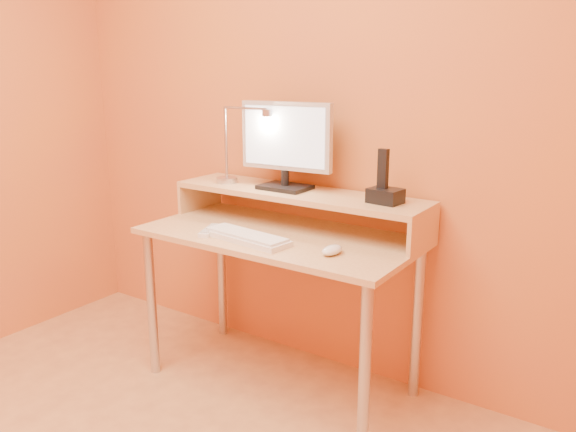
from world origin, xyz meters
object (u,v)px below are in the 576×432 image
Objects in this scene: lamp_base at (227,180)px; phone_dock at (385,196)px; remote_control at (210,231)px; keyboard at (246,238)px; mouse at (332,250)px; monitor_panel at (286,136)px.

phone_dock is at bearing 2.13° from lamp_base.
keyboard is at bearing -20.37° from remote_control.
lamp_base is 0.61× the size of remote_control.
phone_dock reaches higher than mouse.
keyboard is 0.20m from remote_control.
remote_control is at bearing -171.38° from mouse.
mouse is 0.59m from remote_control.
remote_control is (-0.18, -0.32, -0.39)m from monitor_panel.
phone_dock is at bearing 77.60° from mouse.
mouse is at bearing -100.75° from phone_dock.
phone_dock is 1.22× the size of mouse.
monitor_panel is 0.63m from mouse.
lamp_base reaches higher than mouse.
remote_control is (-0.20, -0.00, -0.00)m from keyboard.
lamp_base is at bearing 166.08° from mouse.
mouse reaches higher than remote_control.
lamp_base is at bearing 94.94° from remote_control.
lamp_base is (-0.32, -0.04, -0.23)m from monitor_panel.
remote_control is (-0.67, -0.31, -0.18)m from phone_dock.
keyboard is at bearing -139.78° from phone_dock.
lamp_base is at bearing 146.94° from keyboard.
lamp_base is at bearing -177.21° from monitor_panel.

